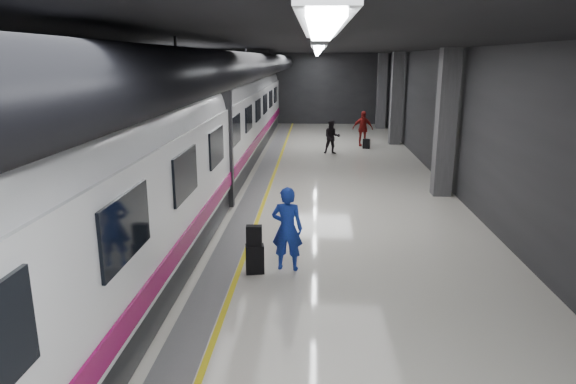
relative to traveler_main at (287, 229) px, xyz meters
name	(u,v)px	position (x,y,z in m)	size (l,w,h in m)	color
ground	(294,210)	(-0.03, 4.19, -0.87)	(40.00, 40.00, 0.00)	silver
platform_hall	(286,82)	(-0.31, 5.14, 2.67)	(10.02, 40.02, 4.51)	black
train	(178,137)	(-3.27, 4.19, 1.20)	(3.05, 38.00, 4.05)	black
traveler_main	(287,229)	(0.00, 0.00, 0.00)	(0.63, 0.42, 1.74)	#1828B9
suitcase_main	(255,259)	(-0.64, -0.23, -0.57)	(0.36, 0.23, 0.59)	black
shoulder_bag	(254,236)	(-0.64, -0.25, -0.07)	(0.31, 0.16, 0.41)	black
traveler_far_a	(332,137)	(1.29, 13.21, -0.11)	(0.74, 0.58, 1.53)	black
traveler_far_b	(363,129)	(2.85, 15.46, -0.02)	(1.00, 0.42, 1.71)	maroon
suitcase_far	(366,144)	(2.98, 14.67, -0.64)	(0.32, 0.20, 0.46)	black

